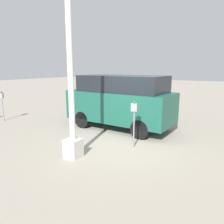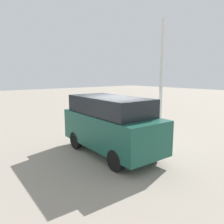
% 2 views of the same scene
% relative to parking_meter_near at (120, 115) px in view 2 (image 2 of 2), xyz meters
% --- Properties ---
extents(ground_plane, '(80.00, 80.00, 0.00)m').
position_rel_parking_meter_near_xyz_m(ground_plane, '(0.46, -0.48, -1.14)').
color(ground_plane, gray).
extents(parking_meter_near, '(0.21, 0.14, 1.55)m').
position_rel_parking_meter_near_xyz_m(parking_meter_near, '(0.00, 0.00, 0.00)').
color(parking_meter_near, gray).
rests_on(parking_meter_near, ground).
extents(lamp_post, '(0.44, 0.44, 5.75)m').
position_rel_parking_meter_near_xyz_m(lamp_post, '(1.17, 1.65, 0.75)').
color(lamp_post, beige).
rests_on(lamp_post, ground).
extents(parked_van, '(4.57, 2.11, 2.27)m').
position_rel_parking_meter_near_xyz_m(parked_van, '(1.49, -1.81, 0.08)').
color(parked_van, '#195142').
rests_on(parked_van, ground).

